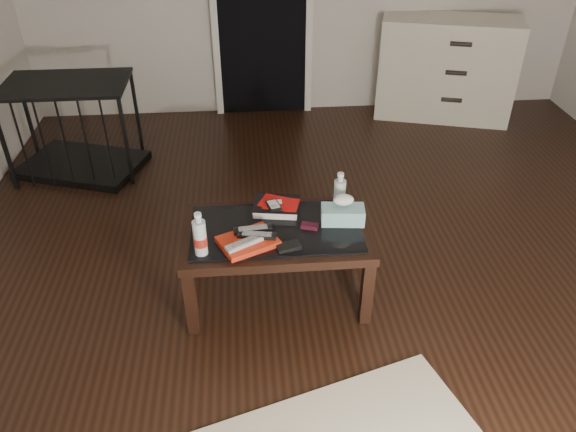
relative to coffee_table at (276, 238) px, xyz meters
name	(u,v)px	position (x,y,z in m)	size (l,w,h in m)	color
ground	(350,269)	(0.46, 0.18, -0.40)	(5.00, 5.00, 0.00)	black
doorway	(262,0)	(0.06, 2.65, 0.63)	(0.90, 0.08, 2.07)	black
coffee_table	(276,238)	(0.00, 0.00, 0.00)	(1.00, 0.60, 0.46)	black
dresser	(446,68)	(1.72, 2.41, 0.05)	(1.29, 0.81, 0.90)	beige
pet_crate	(78,142)	(-1.44, 1.62, -0.17)	(1.04, 0.86, 0.71)	black
magazines	(248,241)	(-0.15, -0.13, 0.08)	(0.28, 0.21, 0.03)	red
remote_silver	(244,243)	(-0.17, -0.18, 0.11)	(0.20, 0.05, 0.02)	#B0B0B5
remote_black_front	(257,235)	(-0.10, -0.11, 0.11)	(0.20, 0.05, 0.02)	black
remote_black_back	(253,229)	(-0.12, -0.06, 0.11)	(0.20, 0.05, 0.02)	black
textbook	(276,207)	(0.02, 0.17, 0.09)	(0.25, 0.20, 0.05)	black
dvd_mailers	(277,202)	(0.02, 0.18, 0.11)	(0.19, 0.14, 0.01)	#BA0E0C
ipod	(273,205)	(0.00, 0.13, 0.12)	(0.06, 0.10, 0.02)	black
flip_phone	(310,226)	(0.18, -0.01, 0.08)	(0.09, 0.05, 0.02)	black
wallet	(289,246)	(0.05, -0.18, 0.07)	(0.12, 0.07, 0.02)	black
water_bottle_left	(200,234)	(-0.39, -0.19, 0.18)	(0.07, 0.07, 0.24)	silver
water_bottle_right	(340,192)	(0.36, 0.14, 0.18)	(0.07, 0.07, 0.24)	silver
tissue_box	(343,215)	(0.36, 0.03, 0.11)	(0.23, 0.12, 0.09)	teal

